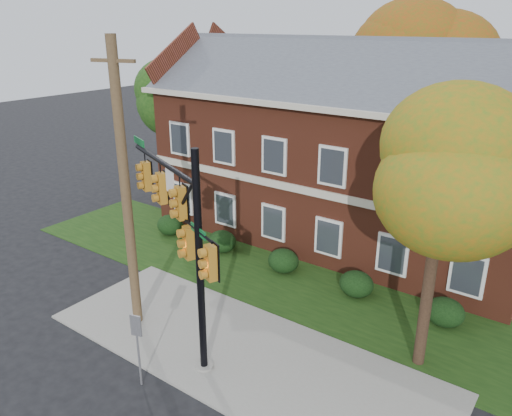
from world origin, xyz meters
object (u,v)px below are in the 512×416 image
Objects in this scene: hedge_right at (356,284)px; sign_post at (137,338)px; apartment_building at (344,140)px; tree_near_right at (452,167)px; hedge_far_right at (445,312)px; hedge_left at (222,241)px; hedge_far_left at (170,225)px; tree_far_rear at (433,51)px; traffic_signal at (181,226)px; hedge_center at (283,261)px; utility_pole at (126,191)px; tree_left_rear at (182,91)px.

hedge_right is 9.27m from sign_post.
hedge_right is at bearing -56.33° from apartment_building.
tree_near_right is at bearing -48.23° from apartment_building.
hedge_far_right is 0.16× the size of tree_near_right.
sign_post is at bearing -109.03° from hedge_right.
hedge_far_left is at bearing 180.00° from hedge_left.
apartment_building is 8.84m from tree_far_rear.
hedge_left is at bearing 165.19° from tree_near_right.
traffic_signal is (3.89, -6.51, 3.96)m from hedge_left.
traffic_signal is at bearing 76.56° from sign_post.
hedge_center is 0.14× the size of utility_pole.
traffic_signal is at bearing -46.46° from tree_left_rear.
utility_pole is (7.56, -10.61, -1.57)m from tree_left_rear.
hedge_far_right is (10.50, 0.00, 0.00)m from hedge_left.
tree_far_rear reaches higher than sign_post.
tree_near_right is at bearing 5.47° from utility_pole.
tree_far_rear reaches higher than tree_left_rear.
tree_near_right is 3.50× the size of sign_post.
hedge_left is 3.50m from hedge_center.
tree_near_right is at bearing -69.73° from tree_far_rear.
hedge_center is at bearing -95.85° from tree_far_rear.
utility_pole reaches higher than hedge_far_left.
hedge_left is 7.00m from hedge_right.
traffic_signal is (0.39, -11.77, -0.50)m from apartment_building.
hedge_far_right is 0.12× the size of tree_far_rear.
apartment_building is at bearing 123.67° from hedge_right.
hedge_right is (7.00, 0.00, 0.00)m from hedge_left.
hedge_center is at bearing -90.00° from apartment_building.
utility_pole is at bearing 123.87° from sign_post.
utility_pole is at bearing -100.51° from apartment_building.
utility_pole is (-5.68, -6.47, 4.59)m from hedge_right.
tree_near_right is at bearing -85.48° from hedge_far_right.
sign_post is (0.11, -2.19, -2.82)m from traffic_signal.
hedge_far_right is 18.30m from tree_left_rear.
tree_left_rear is (-16.73, 4.14, 6.16)m from hedge_far_right.
apartment_building is at bearing 6.54° from tree_left_rear.
traffic_signal reaches higher than sign_post.
hedge_center is at bearing 0.00° from hedge_far_left.
tree_far_rear is 20.22m from utility_pole.
utility_pole is (-3.52, -19.56, -3.73)m from tree_far_rear.
hedge_right is 7.72m from tree_near_right.
tree_near_right is 10.20m from utility_pole.
tree_near_right is (14.22, -2.83, 6.14)m from hedge_far_left.
tree_far_rear is 20.11m from traffic_signal.
hedge_left is 12.68m from tree_near_right.
traffic_signal is at bearing -59.14° from hedge_left.
hedge_far_left is at bearing 168.73° from tree_near_right.
sign_post is (-6.72, -5.87, -5.01)m from tree_near_right.
tree_far_rear reaches higher than hedge_left.
tree_far_rear is (1.34, 7.84, 3.86)m from apartment_building.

